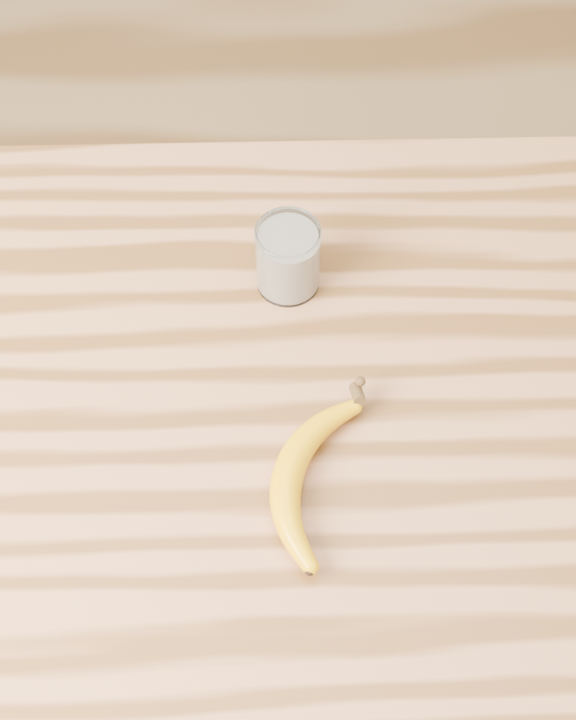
{
  "coord_description": "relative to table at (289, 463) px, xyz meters",
  "views": [
    {
      "loc": [
        -0.01,
        -0.54,
        1.85
      ],
      "look_at": [
        -0.0,
        0.04,
        0.93
      ],
      "focal_mm": 50.0,
      "sensor_mm": 36.0,
      "label": 1
    }
  ],
  "objects": [
    {
      "name": "banana",
      "position": [
        -0.0,
        -0.08,
        0.15
      ],
      "size": [
        0.18,
        0.29,
        0.03
      ],
      "primitive_type": null,
      "rotation": [
        0.0,
        0.0,
        -0.29
      ],
      "color": "#ECA805",
      "rests_on": "table"
    },
    {
      "name": "table",
      "position": [
        0.0,
        0.0,
        0.0
      ],
      "size": [
        1.2,
        0.8,
        0.9
      ],
      "color": "#A66E43",
      "rests_on": "ground"
    },
    {
      "name": "room",
      "position": [
        0.0,
        0.0,
        0.58
      ],
      "size": [
        4.04,
        4.04,
        2.7
      ],
      "color": "olive",
      "rests_on": "ground"
    },
    {
      "name": "smoothie_glass",
      "position": [
        0.0,
        0.17,
        0.17
      ],
      "size": [
        0.07,
        0.07,
        0.09
      ],
      "color": "white",
      "rests_on": "table"
    }
  ]
}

